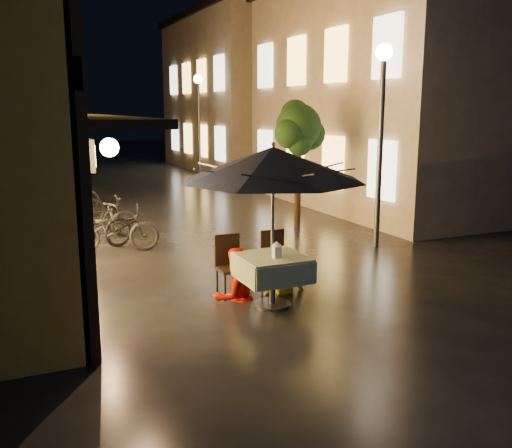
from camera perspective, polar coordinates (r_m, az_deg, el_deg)
name	(u,v)px	position (r m, az deg, el deg)	size (l,w,h in m)	color
ground	(297,290)	(9.46, 4.09, -6.62)	(90.00, 90.00, 0.00)	black
east_building_near	(415,92)	(18.60, 15.59, 12.57)	(7.30, 9.30, 6.80)	#C0AB9A
east_building_far	(260,93)	(28.46, 0.44, 12.99)	(7.30, 10.30, 7.30)	#C0AB9A
street_tree	(299,130)	(14.12, 4.31, 9.39)	(1.43, 1.20, 3.15)	black
streetlamp_near	(382,109)	(12.29, 12.46, 11.16)	(0.36, 0.36, 4.23)	#59595E
streetlamp_far	(199,108)	(23.09, -5.76, 11.43)	(0.36, 0.36, 4.23)	#59595E
cafe_table	(272,268)	(8.57, 1.63, -4.43)	(0.99, 0.99, 0.78)	#59595E
patio_umbrella	(273,164)	(8.28, 1.70, 6.02)	(2.74, 2.74, 2.46)	#59595E
cafe_chair_left	(230,262)	(9.08, -2.66, -3.83)	(0.42, 0.42, 0.97)	black
cafe_chair_right	(275,257)	(9.39, 1.90, -3.31)	(0.42, 0.42, 0.97)	black
table_lantern	(277,249)	(8.36, 2.08, -2.50)	(0.16, 0.16, 0.25)	white
person_orange	(235,249)	(8.86, -2.11, -2.51)	(0.77, 0.60, 1.59)	red
person_yellow	(283,249)	(9.20, 2.75, -2.51)	(0.92, 0.53, 1.42)	yellow
bicycle_0	(114,229)	(12.13, -13.97, -0.52)	(0.64, 1.83, 0.96)	black
bicycle_1	(96,227)	(12.27, -15.70, -0.33)	(0.48, 1.70, 1.02)	black
bicycle_2	(97,219)	(13.41, -15.61, 0.53)	(0.64, 1.83, 0.96)	black
bicycle_3	(73,207)	(14.92, -17.82, 1.63)	(0.48, 1.72, 1.03)	black
bicycle_4	(65,203)	(16.36, -18.59, 2.02)	(0.54, 1.54, 0.81)	black
bicycle_5	(69,198)	(16.13, -18.22, 2.44)	(0.52, 1.84, 1.10)	black
bicycle_6	(71,197)	(17.06, -18.03, 2.60)	(0.61, 1.74, 0.92)	black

